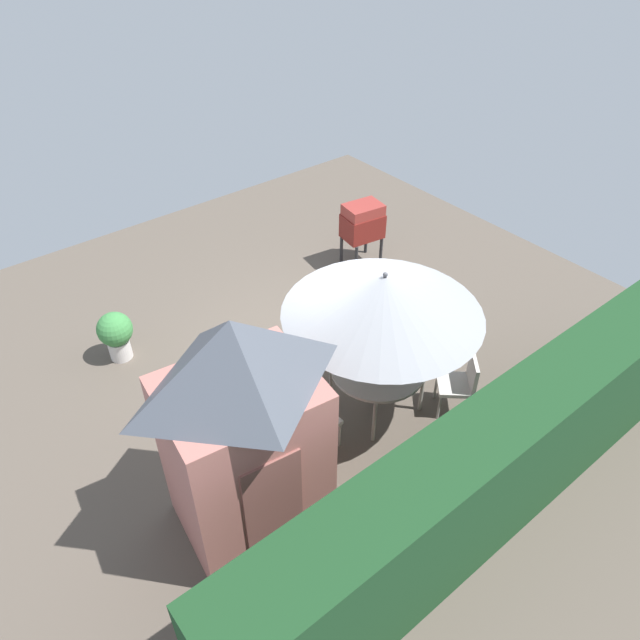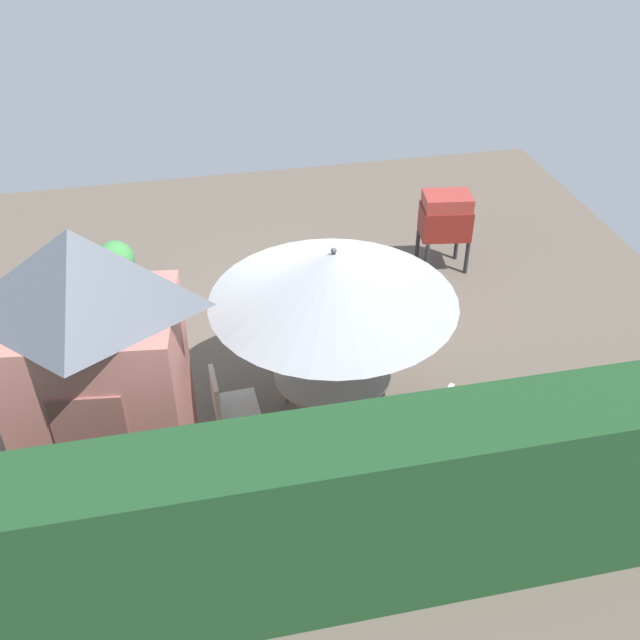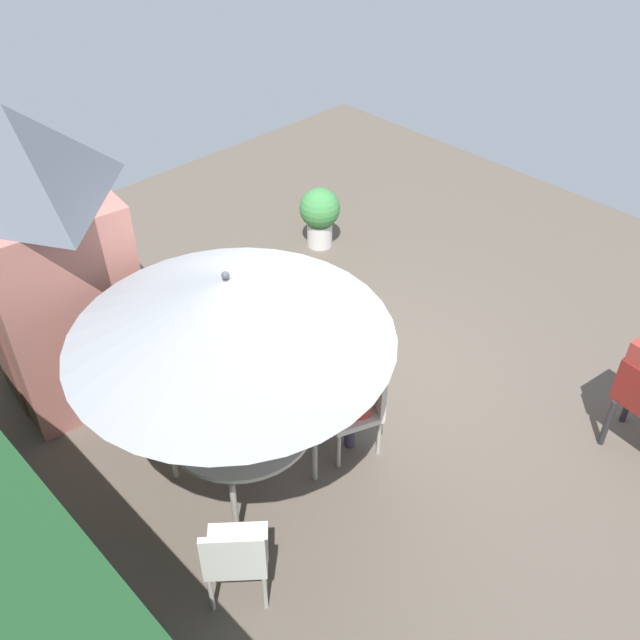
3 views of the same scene
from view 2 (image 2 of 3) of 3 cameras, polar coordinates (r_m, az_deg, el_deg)
The scene contains 11 objects.
ground_plane at distance 9.48m, azimuth -1.22°, elevation -2.11°, with size 11.00×11.00×0.00m, color brown.
hedge_backdrop at distance 6.38m, azimuth 4.87°, elevation -14.44°, with size 7.49×0.77×1.84m.
garden_shed at distance 7.11m, azimuth -16.77°, elevation -3.45°, with size 1.76×1.50×2.92m.
patio_table at distance 8.00m, azimuth 0.95°, elevation -4.22°, with size 1.26×1.26×0.73m.
patio_umbrella at distance 7.27m, azimuth 1.04°, elevation 3.32°, with size 2.52×2.52×2.24m.
bbq_grill at distance 10.83m, azimuth 9.67°, elevation 7.83°, with size 0.76×0.60×1.20m.
chair_near_shed at distance 8.97m, azimuth 2.01°, elevation -0.48°, with size 0.60×0.60×0.90m.
chair_far_side at distance 7.94m, azimuth -7.10°, elevation -6.36°, with size 0.49×0.48×0.90m.
chair_toward_hedge at distance 7.77m, azimuth 8.43°, elevation -7.66°, with size 0.65×0.65×0.90m.
potted_plant_by_shed at distance 10.65m, azimuth -15.43°, elevation 4.17°, with size 0.53×0.53×0.81m.
person_in_red at distance 8.74m, azimuth 1.97°, elevation 0.59°, with size 0.40×0.35×1.26m.
Camera 2 is at (1.36, 7.39, 5.78)m, focal length 41.51 mm.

